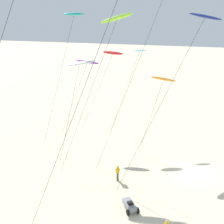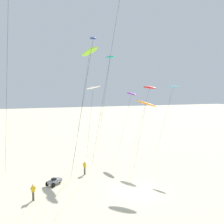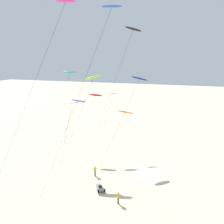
% 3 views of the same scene
% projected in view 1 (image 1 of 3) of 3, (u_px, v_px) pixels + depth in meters
% --- Properties ---
extents(ground_plane, '(260.00, 260.00, 0.00)m').
position_uv_depth(ground_plane, '(194.00, 173.00, 31.38)').
color(ground_plane, beige).
extents(kite_white, '(2.12, 4.33, 11.64)m').
position_uv_depth(kite_white, '(79.00, 64.00, 30.20)').
color(kite_white, white).
rests_on(kite_white, ground).
extents(kite_purple, '(1.17, 5.51, 10.58)m').
position_uv_depth(kite_purple, '(87.00, 62.00, 37.58)').
color(kite_purple, purple).
rests_on(kite_purple, ground).
extents(kite_red, '(1.67, 5.97, 11.63)m').
position_uv_depth(kite_red, '(113.00, 53.00, 38.08)').
color(kite_red, red).
rests_on(kite_red, ground).
extents(kite_teal, '(1.54, 5.86, 16.20)m').
position_uv_depth(kite_teal, '(74.00, 15.00, 32.32)').
color(kite_teal, teal).
rests_on(kite_teal, ground).
extents(kite_orange, '(2.24, 3.97, 9.78)m').
position_uv_depth(kite_orange, '(163.00, 79.00, 32.52)').
color(kite_orange, orange).
rests_on(kite_orange, ground).
extents(kite_navy, '(1.64, 7.89, 16.22)m').
position_uv_depth(kite_navy, '(204.00, 20.00, 22.24)').
color(kite_navy, navy).
rests_on(kite_navy, ground).
extents(kite_lime, '(2.07, 7.45, 16.38)m').
position_uv_depth(kite_lime, '(117.00, 19.00, 25.89)').
color(kite_lime, '#8CD833').
rests_on(kite_lime, ground).
extents(kite_cyan, '(1.27, 4.78, 11.51)m').
position_uv_depth(kite_cyan, '(139.00, 53.00, 39.36)').
color(kite_cyan, '#33BFE0').
rests_on(kite_cyan, ground).
extents(kite_flyer_middle, '(0.67, 0.69, 1.67)m').
position_uv_depth(kite_flyer_middle, '(118.00, 173.00, 29.63)').
color(kite_flyer_middle, '#4C4738').
rests_on(kite_flyer_middle, ground).
extents(beach_buggy, '(1.97, 1.82, 0.82)m').
position_uv_depth(beach_buggy, '(130.00, 205.00, 25.36)').
color(beach_buggy, gray).
rests_on(beach_buggy, ground).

